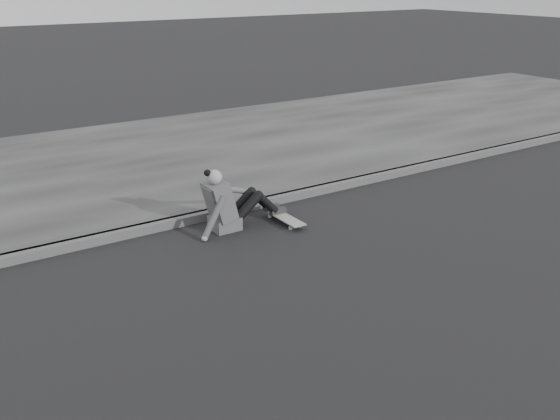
% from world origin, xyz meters
% --- Properties ---
extents(ground, '(80.00, 80.00, 0.00)m').
position_xyz_m(ground, '(0.00, 0.00, 0.00)').
color(ground, black).
rests_on(ground, ground).
extents(curb, '(24.00, 0.16, 0.12)m').
position_xyz_m(curb, '(0.00, 2.58, 0.06)').
color(curb, '#474747').
rests_on(curb, ground).
extents(sidewalk, '(24.00, 6.00, 0.12)m').
position_xyz_m(sidewalk, '(0.00, 5.60, 0.06)').
color(sidewalk, '#333333').
rests_on(sidewalk, ground).
extents(skateboard, '(0.20, 0.78, 0.09)m').
position_xyz_m(skateboard, '(-1.64, 1.86, 0.07)').
color(skateboard, '#A4A49E').
rests_on(skateboard, ground).
extents(seated_woman, '(1.38, 0.46, 0.88)m').
position_xyz_m(seated_woman, '(-2.37, 2.11, 0.36)').
color(seated_woman, '#4A4A4C').
rests_on(seated_woman, ground).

